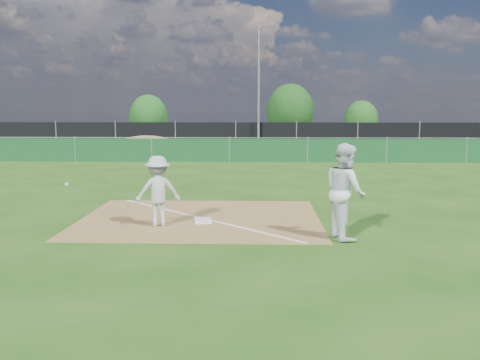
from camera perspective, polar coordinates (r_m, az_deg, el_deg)
name	(u,v)px	position (r m, az deg, el deg)	size (l,w,h in m)	color
ground	(223,174)	(22.50, -1.80, 0.61)	(90.00, 90.00, 0.00)	#224D10
infield_dirt	(201,218)	(13.65, -4.22, -4.10)	(6.00, 5.00, 0.02)	olive
foul_line	(201,218)	(13.65, -4.23, -4.04)	(0.08, 7.00, 0.01)	white
green_fence	(229,150)	(27.41, -1.14, 3.17)	(44.00, 0.05, 1.20)	#113E1C
dirt_mound	(147,146)	(31.52, -9.94, 3.64)	(3.38, 2.60, 1.17)	olive
black_fence	(236,136)	(35.36, -0.46, 4.71)	(46.00, 0.04, 1.80)	black
parking_lot	(238,144)	(40.40, -0.17, 3.83)	(46.00, 9.00, 0.01)	black
light_pole	(259,88)	(35.00, 2.00, 9.75)	(0.16, 0.16, 8.00)	slate
first_base	(203,220)	(13.15, -3.96, -4.32)	(0.41, 0.41, 0.09)	silver
play_at_first	(158,191)	(12.72, -8.75, -1.18)	(2.74, 0.93, 1.67)	silver
runner	(345,191)	(11.67, 11.16, -1.17)	(1.00, 0.78, 2.06)	white
car_left	(172,134)	(40.02, -7.27, 4.87)	(1.87, 4.64, 1.58)	#A0A3A8
car_mid	(245,134)	(40.71, 0.53, 4.94)	(1.61, 4.63, 1.53)	black
car_right	(303,137)	(39.03, 6.69, 4.63)	(1.88, 4.63, 1.34)	black
tree_left	(149,117)	(46.25, -9.73, 6.67)	(3.24, 3.24, 3.84)	#382316
tree_mid	(290,111)	(46.23, 5.40, 7.35)	(4.03, 4.03, 4.78)	#382316
tree_right	(361,120)	(46.63, 12.80, 6.28)	(2.82, 2.82, 3.35)	#382316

